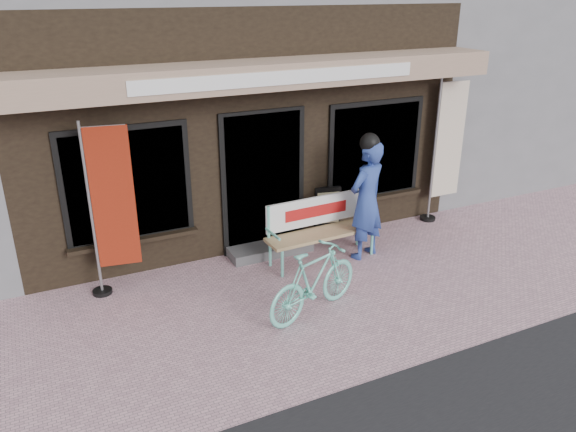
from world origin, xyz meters
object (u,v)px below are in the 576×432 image
person (367,198)px  bicycle (314,281)px  nobori_cream (446,148)px  bench (319,224)px  menu_stand (327,212)px  nobori_red (110,208)px

person → bicycle: person is taller
person → nobori_cream: bearing=-0.5°
bench → menu_stand: 0.81m
person → menu_stand: size_ratio=2.25×
person → bicycle: (-1.47, -1.12, -0.49)m
bicycle → nobori_red: 2.77m
bicycle → nobori_red: size_ratio=0.64×
bicycle → menu_stand: (1.31, 1.99, -0.01)m
bench → person: (0.65, -0.24, 0.39)m
bicycle → nobori_red: (-2.11, 1.63, 0.77)m
menu_stand → bicycle: bearing=-109.7°
bench → bicycle: (-0.81, -1.36, -0.10)m
nobori_red → bench: bearing=3.7°
bicycle → menu_stand: size_ratio=1.76×
person → bicycle: 1.91m
menu_stand → nobori_cream: bearing=9.8°
nobori_red → bicycle: bearing=-28.7°
bicycle → menu_stand: bicycle is taller
person → nobori_red: bearing=152.0°
bicycle → bench: bearing=-49.5°
nobori_red → menu_stand: (3.42, 0.36, -0.78)m
bench → person: person is taller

